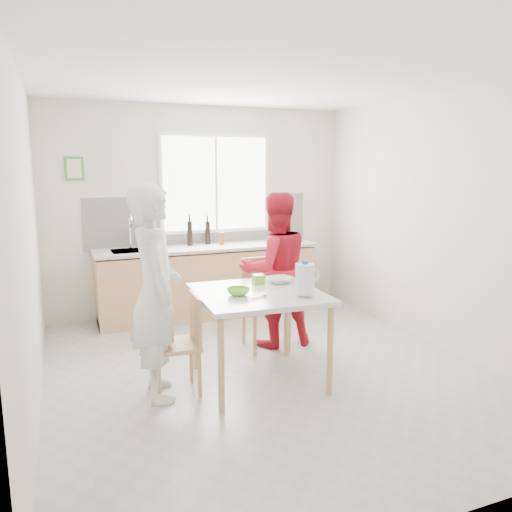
{
  "coord_description": "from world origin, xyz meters",
  "views": [
    {
      "loc": [
        -1.77,
        -4.15,
        1.92
      ],
      "look_at": [
        -0.03,
        0.2,
        1.08
      ],
      "focal_mm": 35.0,
      "sensor_mm": 36.0,
      "label": 1
    }
  ],
  "objects_px": {
    "dining_table": "(258,301)",
    "person_red": "(275,270)",
    "bowl_green": "(238,291)",
    "bowl_white": "(279,280)",
    "wine_bottle_b": "(208,233)",
    "chair_left": "(183,339)",
    "person_white": "(156,293)",
    "wine_bottle_a": "(190,233)",
    "milk_jug": "(305,279)",
    "chair_far": "(264,299)"
  },
  "relations": [
    {
      "from": "dining_table",
      "to": "bowl_green",
      "type": "distance_m",
      "value": 0.24
    },
    {
      "from": "chair_left",
      "to": "wine_bottle_b",
      "type": "relative_size",
      "value": 2.85
    },
    {
      "from": "dining_table",
      "to": "milk_jug",
      "type": "bearing_deg",
      "value": -43.38
    },
    {
      "from": "dining_table",
      "to": "bowl_green",
      "type": "relative_size",
      "value": 5.69
    },
    {
      "from": "chair_left",
      "to": "bowl_white",
      "type": "distance_m",
      "value": 1.09
    },
    {
      "from": "person_white",
      "to": "bowl_white",
      "type": "distance_m",
      "value": 1.22
    },
    {
      "from": "bowl_green",
      "to": "wine_bottle_a",
      "type": "relative_size",
      "value": 0.62
    },
    {
      "from": "chair_left",
      "to": "person_white",
      "type": "relative_size",
      "value": 0.48
    },
    {
      "from": "person_white",
      "to": "bowl_green",
      "type": "height_order",
      "value": "person_white"
    },
    {
      "from": "person_red",
      "to": "wine_bottle_a",
      "type": "xyz_separation_m",
      "value": [
        -0.57,
        1.42,
        0.25
      ]
    },
    {
      "from": "milk_jug",
      "to": "person_red",
      "type": "bearing_deg",
      "value": 81.58
    },
    {
      "from": "person_red",
      "to": "bowl_white",
      "type": "relative_size",
      "value": 7.1
    },
    {
      "from": "chair_far",
      "to": "wine_bottle_a",
      "type": "xyz_separation_m",
      "value": [
        -0.43,
        1.43,
        0.55
      ]
    },
    {
      "from": "milk_jug",
      "to": "wine_bottle_a",
      "type": "height_order",
      "value": "wine_bottle_a"
    },
    {
      "from": "chair_far",
      "to": "person_red",
      "type": "relative_size",
      "value": 0.58
    },
    {
      "from": "chair_left",
      "to": "wine_bottle_a",
      "type": "height_order",
      "value": "wine_bottle_a"
    },
    {
      "from": "wine_bottle_b",
      "to": "chair_left",
      "type": "bearing_deg",
      "value": -111.59
    },
    {
      "from": "milk_jug",
      "to": "wine_bottle_b",
      "type": "height_order",
      "value": "wine_bottle_b"
    },
    {
      "from": "chair_left",
      "to": "dining_table",
      "type": "bearing_deg",
      "value": 90.0
    },
    {
      "from": "bowl_white",
      "to": "chair_left",
      "type": "bearing_deg",
      "value": -168.36
    },
    {
      "from": "bowl_green",
      "to": "dining_table",
      "type": "bearing_deg",
      "value": 11.44
    },
    {
      "from": "person_white",
      "to": "wine_bottle_a",
      "type": "relative_size",
      "value": 5.61
    },
    {
      "from": "bowl_green",
      "to": "wine_bottle_a",
      "type": "distance_m",
      "value": 2.29
    },
    {
      "from": "chair_left",
      "to": "milk_jug",
      "type": "height_order",
      "value": "milk_jug"
    },
    {
      "from": "wine_bottle_a",
      "to": "wine_bottle_b",
      "type": "height_order",
      "value": "wine_bottle_a"
    },
    {
      "from": "wine_bottle_a",
      "to": "chair_far",
      "type": "bearing_deg",
      "value": -73.09
    },
    {
      "from": "chair_left",
      "to": "wine_bottle_a",
      "type": "distance_m",
      "value": 2.37
    },
    {
      "from": "bowl_white",
      "to": "milk_jug",
      "type": "distance_m",
      "value": 0.55
    },
    {
      "from": "milk_jug",
      "to": "wine_bottle_a",
      "type": "bearing_deg",
      "value": 100.66
    },
    {
      "from": "chair_far",
      "to": "chair_left",
      "type": "bearing_deg",
      "value": -141.53
    },
    {
      "from": "dining_table",
      "to": "milk_jug",
      "type": "height_order",
      "value": "milk_jug"
    },
    {
      "from": "dining_table",
      "to": "person_red",
      "type": "bearing_deg",
      "value": 57.15
    },
    {
      "from": "bowl_white",
      "to": "person_red",
      "type": "bearing_deg",
      "value": 69.55
    },
    {
      "from": "person_red",
      "to": "chair_left",
      "type": "bearing_deg",
      "value": 35.55
    },
    {
      "from": "chair_left",
      "to": "person_red",
      "type": "height_order",
      "value": "person_red"
    },
    {
      "from": "person_white",
      "to": "wine_bottle_b",
      "type": "relative_size",
      "value": 5.98
    },
    {
      "from": "bowl_white",
      "to": "person_white",
      "type": "bearing_deg",
      "value": -170.8
    },
    {
      "from": "chair_far",
      "to": "milk_jug",
      "type": "relative_size",
      "value": 3.34
    },
    {
      "from": "bowl_white",
      "to": "chair_far",
      "type": "bearing_deg",
      "value": 82.41
    },
    {
      "from": "bowl_white",
      "to": "milk_jug",
      "type": "bearing_deg",
      "value": -89.96
    },
    {
      "from": "bowl_white",
      "to": "wine_bottle_b",
      "type": "distance_m",
      "value": 2.06
    },
    {
      "from": "wine_bottle_b",
      "to": "bowl_green",
      "type": "bearing_deg",
      "value": -99.97
    },
    {
      "from": "dining_table",
      "to": "chair_far",
      "type": "height_order",
      "value": "chair_far"
    },
    {
      "from": "bowl_green",
      "to": "person_red",
      "type": "bearing_deg",
      "value": 49.62
    },
    {
      "from": "bowl_white",
      "to": "wine_bottle_b",
      "type": "height_order",
      "value": "wine_bottle_b"
    },
    {
      "from": "bowl_green",
      "to": "bowl_white",
      "type": "bearing_deg",
      "value": 28.37
    },
    {
      "from": "person_red",
      "to": "milk_jug",
      "type": "bearing_deg",
      "value": 81.58
    },
    {
      "from": "wine_bottle_a",
      "to": "person_red",
      "type": "bearing_deg",
      "value": -67.91
    },
    {
      "from": "bowl_green",
      "to": "milk_jug",
      "type": "relative_size",
      "value": 0.69
    },
    {
      "from": "person_white",
      "to": "bowl_white",
      "type": "bearing_deg",
      "value": -78.2
    }
  ]
}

